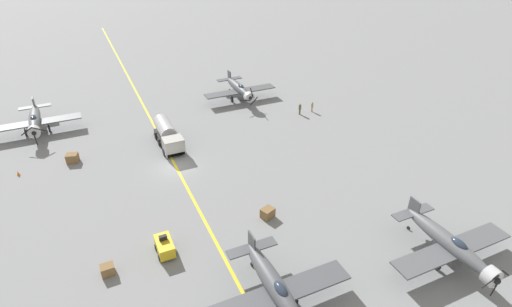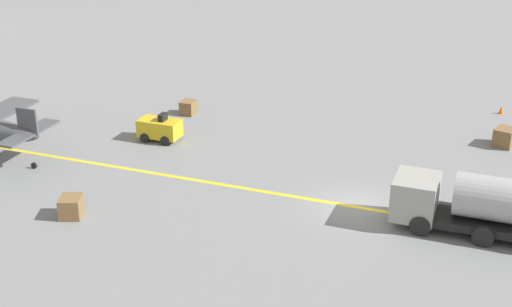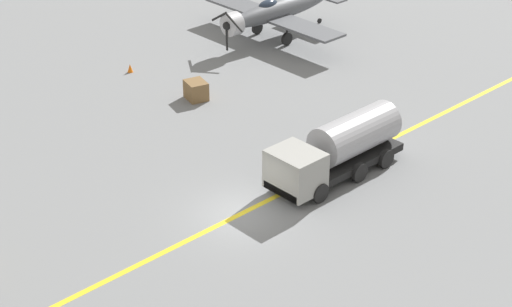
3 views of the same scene
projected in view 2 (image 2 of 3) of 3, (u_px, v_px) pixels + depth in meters
The scene contains 8 objects.
ground_plane at pixel (355, 207), 36.64m from camera, with size 400.00×400.00×0.00m, color slate.
taxiway_stripe at pixel (355, 207), 36.64m from camera, with size 0.30×160.00×0.01m, color yellow.
fuel_tanker at pixel (478, 204), 33.60m from camera, with size 2.67×8.00×2.98m.
tow_tractor at pixel (160, 128), 44.80m from camera, with size 1.57×2.60×1.79m.
supply_crate_by_tanker at pixel (505, 137), 44.03m from camera, with size 1.36×1.13×1.13m, color brown.
supply_crate_mid_lane at pixel (71, 207), 35.52m from camera, with size 1.25×1.04×1.04m, color brown.
supply_crate_outboard at pixel (188, 107), 49.41m from camera, with size 1.13×0.94×0.94m, color brown.
traffic_cone at pixel (501, 110), 49.54m from camera, with size 0.36×0.36×0.55m, color orange.
Camera 2 is at (-32.33, -6.80, 16.89)m, focal length 50.00 mm.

